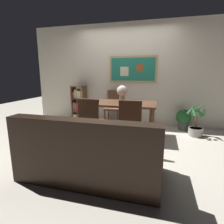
# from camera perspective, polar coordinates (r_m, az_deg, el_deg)

# --- Properties ---
(ground_plane) EXTENTS (12.00, 12.00, 0.00)m
(ground_plane) POSITION_cam_1_polar(r_m,az_deg,el_deg) (3.74, 0.07, -9.00)
(ground_plane) COLOR beige
(wall_back_with_painting) EXTENTS (5.20, 0.14, 2.60)m
(wall_back_with_painting) POSITION_cam_1_polar(r_m,az_deg,el_deg) (4.89, 4.57, 11.50)
(wall_back_with_painting) COLOR beige
(wall_back_with_painting) RESTS_ON ground_plane
(dining_table) EXTENTS (1.55, 0.86, 0.73)m
(dining_table) POSITION_cam_1_polar(r_m,az_deg,el_deg) (3.93, 2.40, 1.67)
(dining_table) COLOR brown
(dining_table) RESTS_ON ground_plane
(dining_chair_far_left) EXTENTS (0.40, 0.41, 0.91)m
(dining_chair_far_left) POSITION_cam_1_polar(r_m,az_deg,el_deg) (4.77, 0.51, 2.28)
(dining_chair_far_left) COLOR brown
(dining_chair_far_left) RESTS_ON ground_plane
(dining_chair_near_left) EXTENTS (0.40, 0.41, 0.91)m
(dining_chair_near_left) POSITION_cam_1_polar(r_m,az_deg,el_deg) (3.32, -6.71, -2.09)
(dining_chair_near_left) COLOR brown
(dining_chair_near_left) RESTS_ON ground_plane
(dining_chair_near_right) EXTENTS (0.40, 0.41, 0.91)m
(dining_chair_near_right) POSITION_cam_1_polar(r_m,az_deg,el_deg) (3.15, 5.95, -2.84)
(dining_chair_near_right) COLOR brown
(dining_chair_near_right) RESTS_ON ground_plane
(leather_couch) EXTENTS (1.80, 0.84, 0.84)m
(leather_couch) POSITION_cam_1_polar(r_m,az_deg,el_deg) (2.42, -7.06, -13.19)
(leather_couch) COLOR black
(leather_couch) RESTS_ON ground_plane
(bookshelf) EXTENTS (0.36, 0.28, 1.02)m
(bookshelf) POSITION_cam_1_polar(r_m,az_deg,el_deg) (5.05, -10.25, 2.21)
(bookshelf) COLOR brown
(bookshelf) RESTS_ON ground_plane
(potted_ivy) EXTENTS (0.35, 0.35, 0.57)m
(potted_ivy) POSITION_cam_1_polar(r_m,az_deg,el_deg) (4.69, 21.51, -1.91)
(potted_ivy) COLOR #4C4742
(potted_ivy) RESTS_ON ground_plane
(potted_palm) EXTENTS (0.42, 0.39, 0.72)m
(potted_palm) POSITION_cam_1_polar(r_m,az_deg,el_deg) (4.35, 24.86, -3.47)
(potted_palm) COLOR #B2ADA3
(potted_palm) RESTS_ON ground_plane
(flower_vase) EXTENTS (0.23, 0.23, 0.36)m
(flower_vase) POSITION_cam_1_polar(r_m,az_deg,el_deg) (3.94, 3.22, 6.32)
(flower_vase) COLOR tan
(flower_vase) RESTS_ON dining_table
(tv_remote) EXTENTS (0.13, 0.15, 0.02)m
(tv_remote) POSITION_cam_1_polar(r_m,az_deg,el_deg) (3.81, 8.23, 2.82)
(tv_remote) COLOR black
(tv_remote) RESTS_ON dining_table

